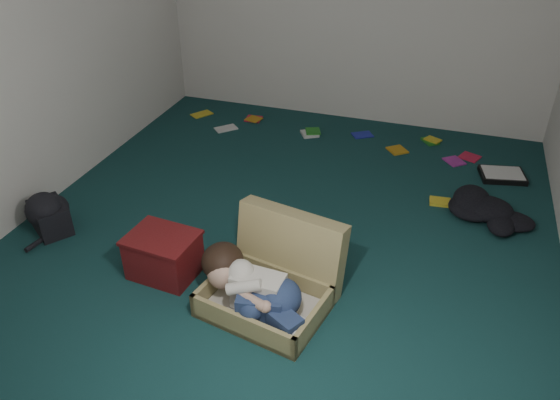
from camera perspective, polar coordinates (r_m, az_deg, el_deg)
The scene contains 10 objects.
floor at distance 4.23m, azimuth 0.64°, elevation -2.98°, with size 4.50×4.50×0.00m, color #153B3C.
wall_front at distance 1.87m, azimuth -20.94°, elevation -7.96°, with size 4.50×4.50×0.00m, color white.
wall_left at distance 4.63m, azimuth -24.46°, elevation 15.21°, with size 4.50×4.50×0.00m, color white.
suitcase at distance 3.52m, azimuth -0.49°, elevation -8.16°, with size 0.87×0.85×0.54m.
person at distance 3.39m, azimuth -2.86°, elevation -9.07°, with size 0.77×0.50×0.34m.
maroon_bin at distance 3.79m, azimuth -12.07°, elevation -5.63°, with size 0.48×0.40×0.31m.
backpack at distance 4.50m, azimuth -22.90°, elevation -1.60°, with size 0.42×0.33×0.25m, color black, non-canonical shape.
clothing_pile at distance 4.59m, azimuth 21.30°, elevation -1.28°, with size 0.47×0.39×0.15m, color black, non-canonical shape.
paper_tray at distance 5.28m, azimuth 22.22°, elevation 2.44°, with size 0.43×0.36×0.05m.
book_scatter at distance 5.49m, azimuth 8.18°, elevation 5.57°, with size 3.12×1.33×0.02m.
Camera 1 is at (1.04, -3.30, 2.44)m, focal length 35.00 mm.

